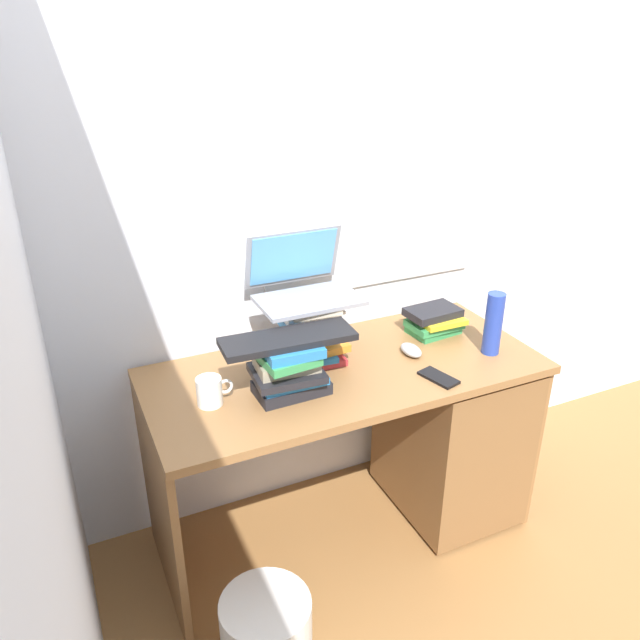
{
  "coord_description": "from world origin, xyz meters",
  "views": [
    {
      "loc": [
        -0.87,
        -1.69,
        1.81
      ],
      "look_at": [
        -0.08,
        0.04,
        0.91
      ],
      "focal_mm": 35.24,
      "sensor_mm": 36.0,
      "label": 1
    }
  ],
  "objects": [
    {
      "name": "wall_left",
      "position": [
        -0.96,
        0.0,
        1.3
      ],
      "size": [
        0.05,
        6.0,
        2.6
      ],
      "primitive_type": "cube",
      "color": "silver",
      "rests_on": "ground"
    },
    {
      "name": "ground_plane",
      "position": [
        0.0,
        0.0,
        0.0
      ],
      "size": [
        6.0,
        6.0,
        0.0
      ],
      "primitive_type": "plane",
      "color": "olive"
    },
    {
      "name": "keyboard",
      "position": [
        -0.24,
        -0.08,
        0.93
      ],
      "size": [
        0.43,
        0.16,
        0.02
      ],
      "primitive_type": "cube",
      "rotation": [
        0.0,
        0.0,
        -0.05
      ],
      "color": "black",
      "rests_on": "book_stack_keyboard_riser"
    },
    {
      "name": "book_stack_side",
      "position": [
        0.43,
        0.1,
        0.78
      ],
      "size": [
        0.21,
        0.19,
        0.1
      ],
      "color": "#338C4C",
      "rests_on": "desk"
    },
    {
      "name": "book_stack_keyboard_riser",
      "position": [
        -0.24,
        -0.07,
        0.83
      ],
      "size": [
        0.25,
        0.2,
        0.19
      ],
      "color": "black",
      "rests_on": "desk"
    },
    {
      "name": "wall_back",
      "position": [
        0.0,
        0.35,
        1.3
      ],
      "size": [
        6.0,
        0.06,
        2.6
      ],
      "color": "silver",
      "rests_on": "ground"
    },
    {
      "name": "book_stack_tall",
      "position": [
        -0.09,
        0.1,
        0.84
      ],
      "size": [
        0.25,
        0.21,
        0.22
      ],
      "color": "#B22D33",
      "rests_on": "desk"
    },
    {
      "name": "laptop",
      "position": [
        -0.09,
        0.16,
        1.01
      ],
      "size": [
        0.35,
        0.28,
        0.22
      ],
      "color": "gray",
      "rests_on": "book_stack_tall"
    },
    {
      "name": "computer_mouse",
      "position": [
        0.26,
        -0.01,
        0.75
      ],
      "size": [
        0.06,
        0.1,
        0.04
      ],
      "primitive_type": "ellipsoid",
      "color": "#A5A8AD",
      "rests_on": "desk"
    },
    {
      "name": "mug",
      "position": [
        -0.49,
        -0.03,
        0.78
      ],
      "size": [
        0.12,
        0.08,
        0.09
      ],
      "color": "white",
      "rests_on": "desk"
    },
    {
      "name": "wastebasket",
      "position": [
        -0.47,
        -0.44,
        0.14
      ],
      "size": [
        0.28,
        0.28,
        0.28
      ],
      "primitive_type": "cylinder",
      "color": "silver",
      "rests_on": "ground"
    },
    {
      "name": "desk",
      "position": [
        0.35,
        -0.02,
        0.4
      ],
      "size": [
        1.38,
        0.61,
        0.73
      ],
      "color": "olive",
      "rests_on": "ground"
    },
    {
      "name": "water_bottle",
      "position": [
        0.53,
        -0.12,
        0.85
      ],
      "size": [
        0.06,
        0.06,
        0.23
      ],
      "primitive_type": "cylinder",
      "color": "#263FA5",
      "rests_on": "desk"
    },
    {
      "name": "cell_phone",
      "position": [
        0.25,
        -0.2,
        0.74
      ],
      "size": [
        0.1,
        0.15,
        0.01
      ],
      "primitive_type": "cube",
      "rotation": [
        0.0,
        0.0,
        0.26
      ],
      "color": "black",
      "rests_on": "desk"
    }
  ]
}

